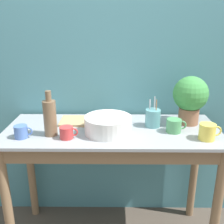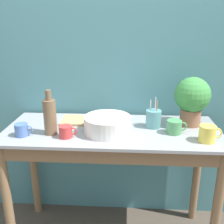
% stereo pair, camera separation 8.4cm
% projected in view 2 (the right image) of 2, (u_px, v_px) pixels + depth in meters
% --- Properties ---
extents(wall_back, '(6.00, 0.05, 2.40)m').
position_uv_depth(wall_back, '(115.00, 74.00, 1.99)').
color(wall_back, teal).
rests_on(wall_back, ground_plane).
extents(counter_table, '(1.43, 0.59, 0.89)m').
position_uv_depth(counter_table, '(112.00, 156.00, 1.79)').
color(counter_table, '#846647').
rests_on(counter_table, ground_plane).
extents(potted_plant, '(0.24, 0.24, 0.34)m').
position_uv_depth(potted_plant, '(192.00, 98.00, 1.77)').
color(potted_plant, '#8C5B42').
rests_on(potted_plant, counter_table).
extents(bowl_wash_large, '(0.30, 0.30, 0.11)m').
position_uv_depth(bowl_wash_large, '(108.00, 125.00, 1.68)').
color(bowl_wash_large, silver).
rests_on(bowl_wash_large, counter_table).
extents(bottle_tall, '(0.08, 0.08, 0.29)m').
position_uv_depth(bottle_tall, '(50.00, 116.00, 1.64)').
color(bottle_tall, brown).
rests_on(bottle_tall, counter_table).
extents(mug_blue, '(0.11, 0.08, 0.08)m').
position_uv_depth(mug_blue, '(22.00, 130.00, 1.64)').
color(mug_blue, '#4C70B7').
rests_on(mug_blue, counter_table).
extents(mug_red, '(0.11, 0.08, 0.08)m').
position_uv_depth(mug_red, '(66.00, 132.00, 1.62)').
color(mug_red, '#C63838').
rests_on(mug_red, counter_table).
extents(mug_yellow, '(0.14, 0.10, 0.10)m').
position_uv_depth(mug_yellow, '(208.00, 134.00, 1.55)').
color(mug_yellow, '#E5CC4C').
rests_on(mug_yellow, counter_table).
extents(mug_green, '(0.13, 0.10, 0.09)m').
position_uv_depth(mug_green, '(174.00, 127.00, 1.67)').
color(mug_green, '#4C935B').
rests_on(mug_green, counter_table).
extents(bowl_small_tan, '(0.11, 0.11, 0.06)m').
position_uv_depth(bowl_small_tan, '(106.00, 116.00, 1.91)').
color(bowl_small_tan, tan).
rests_on(bowl_small_tan, counter_table).
extents(utensil_cup, '(0.10, 0.10, 0.20)m').
position_uv_depth(utensil_cup, '(153.00, 119.00, 1.77)').
color(utensil_cup, '#569399').
rests_on(utensil_cup, counter_table).
extents(tray_board, '(0.20, 0.20, 0.02)m').
position_uv_depth(tray_board, '(76.00, 120.00, 1.89)').
color(tray_board, tan).
rests_on(tray_board, counter_table).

